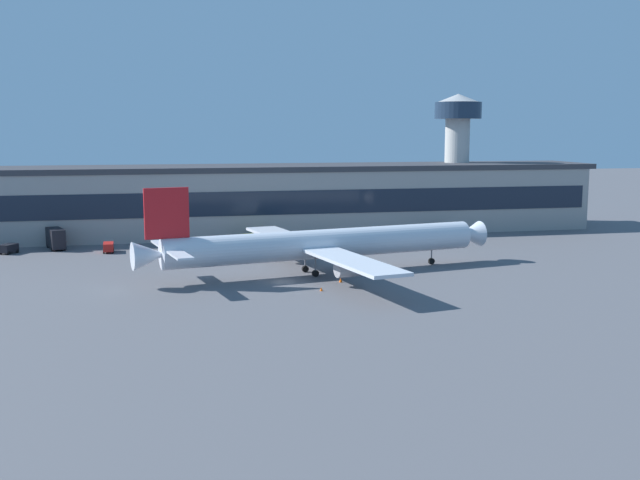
# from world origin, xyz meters

# --- Properties ---
(ground_plane) EXTENTS (600.00, 600.00, 0.00)m
(ground_plane) POSITION_xyz_m (0.00, 0.00, 0.00)
(ground_plane) COLOR #56565B
(terminal_building) EXTENTS (166.92, 20.16, 15.63)m
(terminal_building) POSITION_xyz_m (0.00, 55.72, 7.84)
(terminal_building) COLOR #9E9993
(terminal_building) RESTS_ON ground_plane
(airliner) EXTENTS (61.90, 53.80, 15.04)m
(airliner) POSITION_xyz_m (7.10, 5.19, 4.93)
(airliner) COLOR silver
(airliner) RESTS_ON ground_plane
(control_tower) EXTENTS (11.39, 11.39, 32.31)m
(control_tower) POSITION_xyz_m (53.91, 59.70, 20.13)
(control_tower) COLOR #B7B7B2
(control_tower) RESTS_ON ground_plane
(follow_me_car) EXTENTS (2.14, 4.46, 1.85)m
(follow_me_car) POSITION_xyz_m (-28.34, 35.56, 1.09)
(follow_me_car) COLOR red
(follow_me_car) RESTS_ON ground_plane
(baggage_tug) EXTENTS (3.45, 4.12, 1.85)m
(baggage_tug) POSITION_xyz_m (-47.02, 37.89, 1.09)
(baggage_tug) COLOR black
(baggage_tug) RESTS_ON ground_plane
(pushback_tractor) EXTENTS (5.39, 4.03, 1.75)m
(pushback_tractor) POSITION_xyz_m (41.64, 39.71, 1.05)
(pushback_tractor) COLOR black
(pushback_tractor) RESTS_ON ground_plane
(catering_truck) EXTENTS (4.62, 7.65, 4.15)m
(catering_truck) POSITION_xyz_m (-38.74, 41.63, 2.29)
(catering_truck) COLOR black
(catering_truck) RESTS_ON ground_plane
(belt_loader) EXTENTS (6.62, 4.66, 1.95)m
(belt_loader) POSITION_xyz_m (0.42, 41.73, 1.15)
(belt_loader) COLOR yellow
(belt_loader) RESTS_ON ground_plane
(traffic_cone_0) EXTENTS (0.56, 0.56, 0.70)m
(traffic_cone_0) POSITION_xyz_m (8.71, -2.45, 0.35)
(traffic_cone_0) COLOR #F2590C
(traffic_cone_0) RESTS_ON ground_plane
(traffic_cone_1) EXTENTS (0.46, 0.46, 0.58)m
(traffic_cone_1) POSITION_xyz_m (4.34, -8.05, 0.29)
(traffic_cone_1) COLOR #F2590C
(traffic_cone_1) RESTS_ON ground_plane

